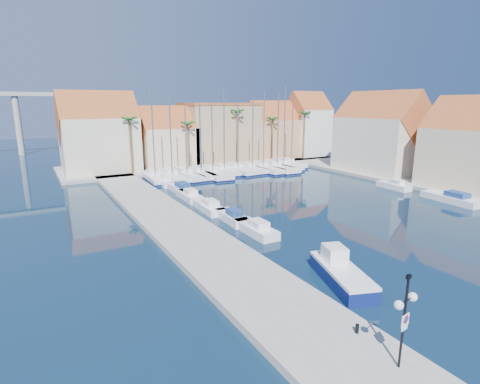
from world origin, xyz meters
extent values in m
plane|color=#081C31|center=(0.00, 0.00, 0.00)|extent=(260.00, 260.00, 0.00)
cube|color=gray|center=(-9.00, 13.50, 0.25)|extent=(6.00, 77.00, 0.50)
cube|color=gray|center=(10.00, 48.00, 0.25)|extent=(54.00, 16.00, 0.50)
cube|color=gray|center=(32.00, 15.00, 0.25)|extent=(12.00, 60.00, 0.50)
cylinder|color=black|center=(-7.59, -11.11, 2.71)|extent=(0.11, 0.11, 4.43)
cylinder|color=black|center=(-7.87, -11.15, 3.71)|extent=(0.56, 0.13, 0.06)
cylinder|color=black|center=(-7.32, -11.07, 3.71)|extent=(0.56, 0.13, 0.06)
sphere|color=white|center=(-8.14, -11.18, 3.71)|extent=(0.40, 0.40, 0.40)
sphere|color=white|center=(-7.05, -11.03, 3.71)|extent=(0.40, 0.40, 0.40)
cube|color=black|center=(-7.59, -11.11, 4.82)|extent=(0.26, 0.16, 0.18)
cube|color=white|center=(-7.58, -11.17, 2.82)|extent=(0.55, 0.11, 0.55)
cylinder|color=red|center=(-7.58, -11.20, 2.88)|extent=(0.38, 0.07, 0.38)
cylinder|color=#1933A5|center=(-7.58, -11.21, 2.88)|extent=(0.27, 0.05, 0.27)
cube|color=white|center=(-7.58, -11.17, 2.44)|extent=(0.44, 0.09, 0.15)
cylinder|color=black|center=(-7.29, -8.39, 0.74)|extent=(0.19, 0.19, 0.47)
cube|color=navy|center=(-3.39, -3.35, 0.47)|extent=(4.02, 6.61, 0.94)
cube|color=white|center=(-3.39, -3.35, 1.04)|extent=(4.02, 6.61, 0.21)
cube|color=white|center=(-2.99, -2.17, 1.62)|extent=(1.83, 2.02, 1.15)
cube|color=white|center=(-3.10, 8.06, 0.40)|extent=(1.80, 5.61, 0.80)
cube|color=white|center=(-3.10, 7.50, 1.10)|extent=(1.26, 1.97, 0.60)
cube|color=white|center=(-3.22, 12.40, 0.40)|extent=(1.96, 5.39, 0.80)
cube|color=navy|center=(-3.25, 11.87, 1.10)|extent=(1.28, 1.92, 0.60)
cube|color=white|center=(-3.66, 17.09, 0.40)|extent=(2.14, 5.83, 0.80)
cube|color=white|center=(-3.69, 16.52, 1.10)|extent=(1.39, 2.07, 0.60)
cube|color=white|center=(-3.61, 23.12, 0.40)|extent=(1.94, 5.62, 0.80)
cube|color=white|center=(-3.62, 22.56, 1.10)|extent=(1.30, 1.98, 0.60)
cube|color=white|center=(-3.02, 27.60, 0.40)|extent=(2.09, 6.50, 0.80)
cube|color=navy|center=(-3.02, 26.95, 1.10)|extent=(1.46, 2.28, 0.60)
cube|color=white|center=(-3.43, 33.11, 0.40)|extent=(1.98, 5.16, 0.80)
cube|color=white|center=(-3.46, 32.60, 1.10)|extent=(1.26, 1.85, 0.60)
cube|color=white|center=(-3.95, 38.64, 0.40)|extent=(2.00, 5.95, 0.80)
cube|color=white|center=(-3.96, 38.05, 1.10)|extent=(1.36, 2.09, 0.60)
cube|color=white|center=(24.00, 5.88, 0.40)|extent=(2.93, 7.37, 0.80)
cube|color=navy|center=(23.94, 5.17, 1.10)|extent=(1.83, 2.65, 0.60)
cube|color=white|center=(24.00, 14.33, 0.40)|extent=(1.92, 5.16, 0.80)
cube|color=white|center=(23.97, 13.82, 1.10)|extent=(1.24, 1.84, 0.60)
cube|color=white|center=(-3.97, 36.41, 0.50)|extent=(2.81, 9.16, 1.00)
cube|color=#0E1446|center=(-3.97, 36.41, 0.18)|extent=(2.88, 9.23, 0.28)
cube|color=white|center=(-3.93, 37.32, 1.30)|extent=(1.78, 2.80, 0.60)
cylinder|color=slate|center=(-4.00, 35.96, 7.58)|extent=(0.20, 0.20, 13.17)
cube|color=white|center=(-1.31, 36.28, 0.50)|extent=(2.81, 10.22, 1.00)
cube|color=#0E1446|center=(-1.31, 36.28, 0.18)|extent=(2.87, 10.28, 0.28)
cube|color=white|center=(-1.33, 37.30, 1.30)|extent=(1.90, 3.08, 0.60)
cylinder|color=slate|center=(-1.31, 35.77, 7.60)|extent=(0.20, 0.20, 13.20)
cube|color=white|center=(1.10, 36.13, 0.50)|extent=(3.15, 10.26, 1.00)
cube|color=#0E1446|center=(1.10, 36.13, 0.18)|extent=(3.21, 10.32, 0.28)
cube|color=white|center=(1.05, 37.14, 1.30)|extent=(2.00, 3.13, 0.60)
cylinder|color=slate|center=(1.12, 35.63, 6.20)|extent=(0.20, 0.20, 10.39)
cube|color=white|center=(3.53, 35.93, 0.50)|extent=(2.74, 9.66, 1.00)
cube|color=#0E1446|center=(3.53, 35.93, 0.18)|extent=(2.80, 9.73, 0.28)
cube|color=white|center=(3.55, 36.89, 1.30)|extent=(1.82, 2.92, 0.60)
cylinder|color=slate|center=(3.52, 35.45, 6.44)|extent=(0.20, 0.20, 10.87)
cube|color=white|center=(5.55, 35.82, 0.50)|extent=(3.77, 11.99, 1.00)
cube|color=#0E1446|center=(5.55, 35.82, 0.18)|extent=(3.83, 12.05, 0.28)
cube|color=white|center=(5.62, 37.00, 1.30)|extent=(2.36, 3.67, 0.60)
cylinder|color=slate|center=(5.51, 35.23, 6.44)|extent=(0.20, 0.20, 10.87)
cube|color=white|center=(8.24, 36.68, 0.50)|extent=(2.33, 8.71, 1.00)
cube|color=#0E1446|center=(8.24, 36.68, 0.18)|extent=(2.39, 8.77, 0.28)
cube|color=white|center=(8.25, 37.55, 1.30)|extent=(1.60, 2.62, 0.60)
cylinder|color=slate|center=(8.24, 36.25, 7.83)|extent=(0.20, 0.20, 13.67)
cube|color=white|center=(10.74, 36.50, 0.50)|extent=(3.15, 10.02, 1.00)
cube|color=#0E1446|center=(10.74, 36.50, 0.18)|extent=(3.21, 10.08, 0.28)
cube|color=white|center=(10.68, 37.49, 1.30)|extent=(1.97, 3.07, 0.60)
cylinder|color=slate|center=(10.77, 36.01, 6.65)|extent=(0.20, 0.20, 11.31)
cube|color=white|center=(13.45, 36.00, 0.50)|extent=(2.26, 8.55, 1.00)
cube|color=#0E1446|center=(13.45, 36.00, 0.18)|extent=(2.32, 8.61, 0.28)
cube|color=white|center=(13.45, 36.85, 1.30)|extent=(1.57, 2.57, 0.60)
cylinder|color=slate|center=(13.45, 35.57, 6.95)|extent=(0.20, 0.20, 11.91)
cube|color=white|center=(15.36, 35.63, 0.50)|extent=(3.76, 11.20, 1.00)
cube|color=#0E1446|center=(15.36, 35.63, 0.18)|extent=(3.83, 11.26, 0.28)
cube|color=white|center=(15.27, 36.72, 1.30)|extent=(2.27, 3.45, 0.60)
cylinder|color=slate|center=(15.41, 35.08, 7.39)|extent=(0.20, 0.20, 12.79)
cube|color=white|center=(18.20, 35.33, 0.50)|extent=(3.58, 11.89, 1.00)
cube|color=#0E1446|center=(18.20, 35.33, 0.18)|extent=(3.64, 11.95, 0.28)
cube|color=white|center=(18.25, 36.50, 1.30)|extent=(2.30, 3.62, 0.60)
cylinder|color=slate|center=(18.17, 34.74, 7.37)|extent=(0.20, 0.20, 12.73)
cube|color=white|center=(20.25, 36.18, 0.50)|extent=(2.85, 10.06, 1.00)
cube|color=#0E1446|center=(20.25, 36.18, 0.18)|extent=(2.91, 10.12, 0.28)
cube|color=white|center=(20.23, 37.18, 1.30)|extent=(1.90, 3.04, 0.60)
cylinder|color=slate|center=(20.27, 35.68, 7.88)|extent=(0.20, 0.20, 13.76)
cube|color=white|center=(22.72, 36.97, 0.50)|extent=(2.34, 8.21, 1.00)
cube|color=#0E1446|center=(22.72, 36.97, 0.18)|extent=(2.40, 8.27, 0.28)
cube|color=white|center=(22.69, 37.78, 1.30)|extent=(1.55, 2.49, 0.60)
cylinder|color=slate|center=(22.73, 36.56, 7.06)|extent=(0.20, 0.20, 12.11)
cube|color=beige|center=(-10.00, 47.00, 5.00)|extent=(12.00, 9.00, 9.00)
cube|color=brown|center=(-10.00, 47.00, 9.50)|extent=(12.30, 9.00, 9.00)
cube|color=beige|center=(2.00, 47.00, 4.00)|extent=(10.00, 8.00, 7.00)
cube|color=brown|center=(2.00, 47.00, 7.50)|extent=(10.30, 8.00, 8.00)
cube|color=tan|center=(13.00, 48.00, 6.00)|extent=(14.00, 10.00, 11.00)
cube|color=brown|center=(13.00, 48.00, 11.75)|extent=(14.20, 10.20, 0.50)
cube|color=tan|center=(25.00, 47.00, 4.50)|extent=(10.00, 8.00, 8.00)
cube|color=brown|center=(25.00, 47.00, 8.50)|extent=(10.30, 8.00, 8.00)
cube|color=white|center=(34.00, 46.00, 5.50)|extent=(8.00, 8.00, 10.00)
cube|color=brown|center=(34.00, 46.00, 10.50)|extent=(8.30, 8.00, 8.00)
cube|color=beige|center=(32.00, 8.00, 4.50)|extent=(9.00, 12.00, 8.00)
cube|color=brown|center=(32.00, 8.00, 8.50)|extent=(9.00, 12.30, 9.00)
cube|color=beige|center=(32.00, 24.00, 5.00)|extent=(9.00, 14.00, 9.00)
cube|color=brown|center=(32.00, 24.00, 9.50)|extent=(9.00, 14.30, 9.00)
cylinder|color=brown|center=(-6.00, 42.00, 5.00)|extent=(0.36, 0.36, 9.00)
sphere|color=#19581A|center=(-6.00, 42.00, 9.35)|extent=(2.60, 2.60, 2.60)
cylinder|color=brown|center=(4.00, 42.00, 4.50)|extent=(0.36, 0.36, 8.00)
sphere|color=#19581A|center=(4.00, 42.00, 8.35)|extent=(2.60, 2.60, 2.60)
cylinder|color=brown|center=(14.00, 42.00, 5.50)|extent=(0.36, 0.36, 10.00)
sphere|color=#19581A|center=(14.00, 42.00, 10.35)|extent=(2.60, 2.60, 2.60)
cylinder|color=brown|center=(22.00, 42.00, 4.75)|extent=(0.36, 0.36, 8.50)
sphere|color=#19581A|center=(22.00, 42.00, 8.85)|extent=(2.60, 2.60, 2.60)
cylinder|color=brown|center=(30.00, 42.00, 5.25)|extent=(0.36, 0.36, 9.50)
sphere|color=#19581A|center=(30.00, 42.00, 9.85)|extent=(2.60, 2.60, 2.60)
cylinder|color=#9E9E99|center=(-22.00, 82.00, 7.00)|extent=(1.40, 1.40, 14.00)
camera|label=1|loc=(-20.73, -20.05, 11.80)|focal=28.00mm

